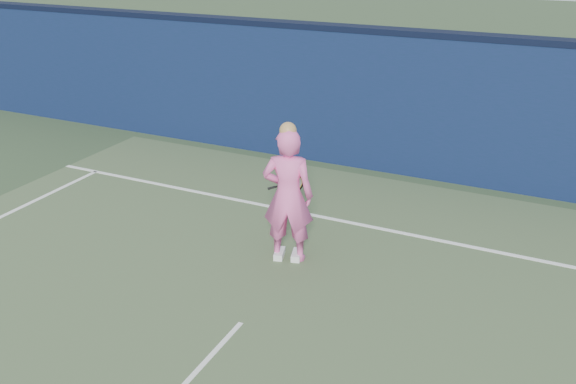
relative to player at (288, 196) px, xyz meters
The scene contains 5 objects.
ground 2.78m from the player, 86.37° to the right, with size 80.00×80.00×0.00m, color #2F442A.
backstop_wall 3.90m from the player, 87.56° to the left, with size 24.00×0.40×2.50m, color #0D1C39.
wall_cap 4.21m from the player, 87.56° to the left, with size 24.00×0.42×0.10m, color black.
player is the anchor object (origin of this frame).
racket 0.46m from the player, 107.39° to the left, with size 0.48×0.26×0.28m.
Camera 1 is at (2.98, -4.04, 4.17)m, focal length 38.00 mm.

